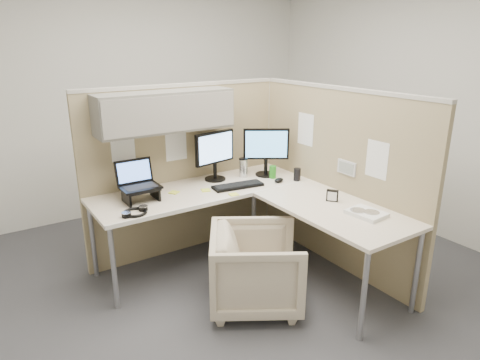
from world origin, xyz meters
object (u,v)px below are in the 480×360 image
office_chair (256,264)px  keyboard (238,186)px  desk (250,201)px  monitor_left (215,152)px

office_chair → keyboard: (0.28, 0.69, 0.39)m
desk → monitor_left: bearing=91.8°
office_chair → keyboard: 0.84m
keyboard → desk: bearing=-92.3°
desk → office_chair: 0.59m
office_chair → monitor_left: (0.22, 0.99, 0.66)m
desk → monitor_left: 0.65m
desk → office_chair: size_ratio=2.86×
office_chair → keyboard: size_ratio=1.50×
office_chair → monitor_left: size_ratio=1.50×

